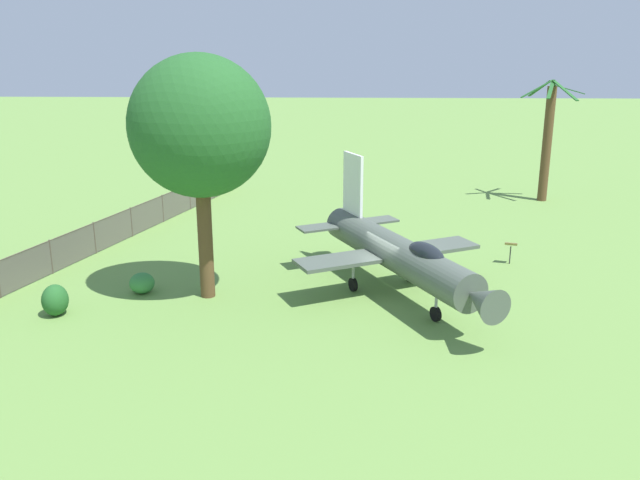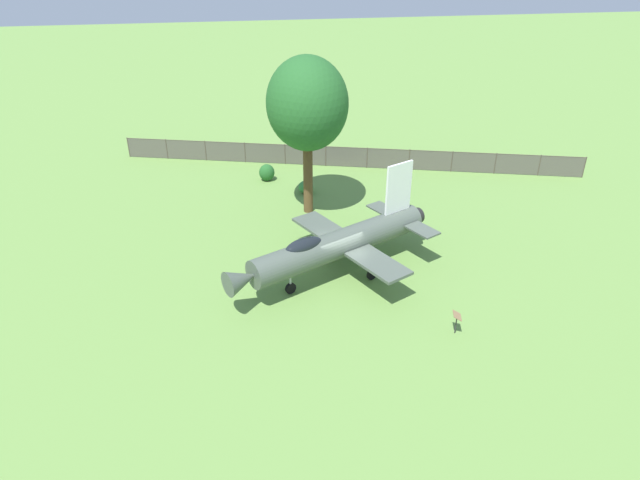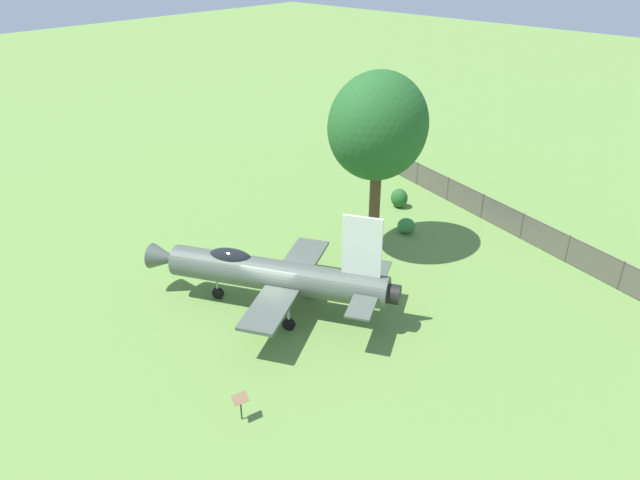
# 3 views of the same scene
# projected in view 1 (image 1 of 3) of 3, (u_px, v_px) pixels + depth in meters

# --- Properties ---
(ground_plane) EXTENTS (200.00, 200.00, 0.00)m
(ground_plane) POSITION_uv_depth(u_px,v_px,m) (394.00, 294.00, 29.70)
(ground_plane) COLOR #668E42
(display_jet) EXTENTS (8.50, 12.06, 5.57)m
(display_jet) POSITION_uv_depth(u_px,v_px,m) (400.00, 254.00, 28.83)
(display_jet) COLOR #4C564C
(display_jet) RESTS_ON ground_plane
(shade_tree) EXTENTS (5.81, 5.09, 10.25)m
(shade_tree) POSITION_uv_depth(u_px,v_px,m) (200.00, 128.00, 27.38)
(shade_tree) COLOR brown
(shade_tree) RESTS_ON ground_plane
(palm_tree) EXTENTS (4.19, 4.11, 8.12)m
(palm_tree) POSITION_uv_depth(u_px,v_px,m) (547.00, 141.00, 45.54)
(palm_tree) COLOR brown
(palm_tree) RESTS_ON ground_plane
(perimeter_fence) EXTENTS (10.60, 34.98, 1.68)m
(perimeter_fence) POSITION_uv_depth(u_px,v_px,m) (74.00, 246.00, 33.50)
(perimeter_fence) COLOR #4C4238
(perimeter_fence) RESTS_ON ground_plane
(shrub_near_fence) EXTENTS (1.03, 1.16, 1.29)m
(shrub_near_fence) POSITION_uv_depth(u_px,v_px,m) (55.00, 300.00, 27.28)
(shrub_near_fence) COLOR #235B26
(shrub_near_fence) RESTS_ON ground_plane
(shrub_by_tree) EXTENTS (1.09, 1.08, 0.92)m
(shrub_by_tree) POSITION_uv_depth(u_px,v_px,m) (142.00, 283.00, 29.70)
(shrub_by_tree) COLOR #387F3D
(shrub_by_tree) RESTS_ON ground_plane
(info_plaque) EXTENTS (0.68, 0.54, 1.14)m
(info_plaque) POSITION_uv_depth(u_px,v_px,m) (511.00, 247.00, 33.42)
(info_plaque) COLOR #333333
(info_plaque) RESTS_ON ground_plane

